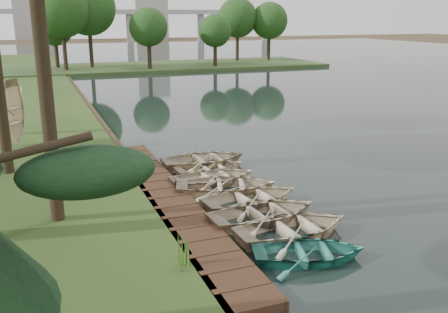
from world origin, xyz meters
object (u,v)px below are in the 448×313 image
object	(u,v)px
stored_rowboat	(16,139)
rowboat_1	(293,225)
rowboat_0	(309,250)
boardwalk	(169,200)
rowboat_2	(264,211)

from	to	relation	value
stored_rowboat	rowboat_1	bearing A→B (deg)	-117.12
rowboat_0	boardwalk	bearing A→B (deg)	38.99
rowboat_1	rowboat_2	bearing A→B (deg)	10.50
rowboat_1	rowboat_2	world-z (taller)	rowboat_2
rowboat_0	rowboat_1	distance (m)	1.59
rowboat_2	boardwalk	bearing A→B (deg)	37.09
rowboat_0	rowboat_2	xyz separation A→B (m)	(0.01, 3.00, 0.07)
rowboat_1	stored_rowboat	xyz separation A→B (m)	(-8.30, 14.58, 0.21)
boardwalk	rowboat_0	xyz separation A→B (m)	(2.54, -5.95, 0.24)
rowboat_2	rowboat_1	bearing A→B (deg)	-170.70
rowboat_1	stored_rowboat	world-z (taller)	stored_rowboat
rowboat_1	stored_rowboat	size ratio (longest dim) A/B	1.12
rowboat_1	rowboat_2	xyz separation A→B (m)	(-0.33, 1.44, 0.00)
rowboat_2	stored_rowboat	distance (m)	15.37
boardwalk	rowboat_1	xyz separation A→B (m)	(2.88, -4.40, 0.30)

